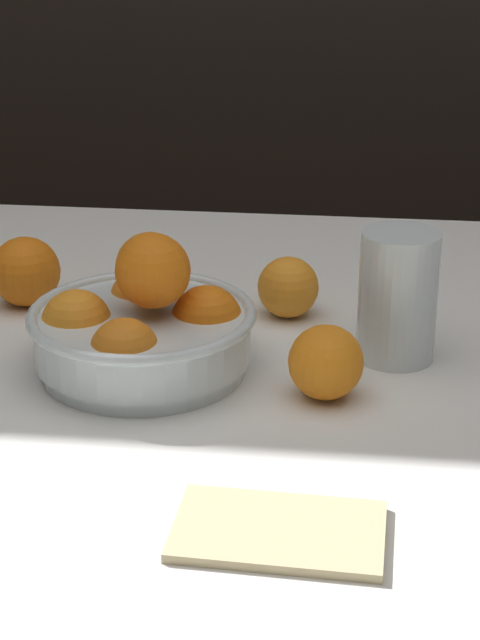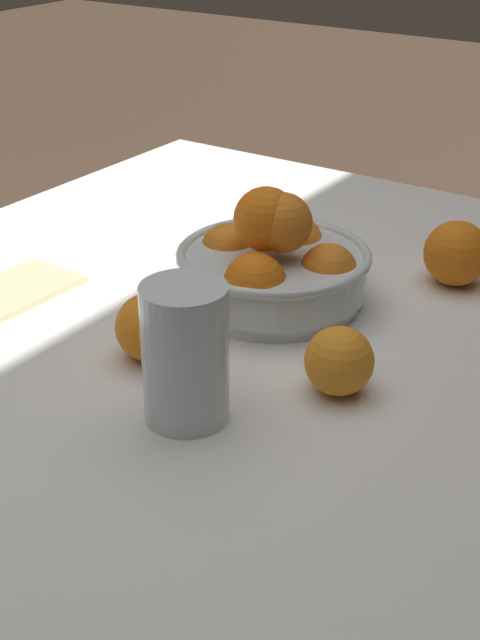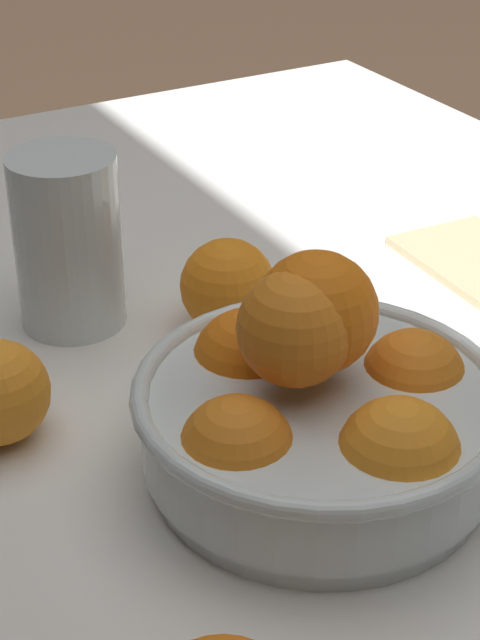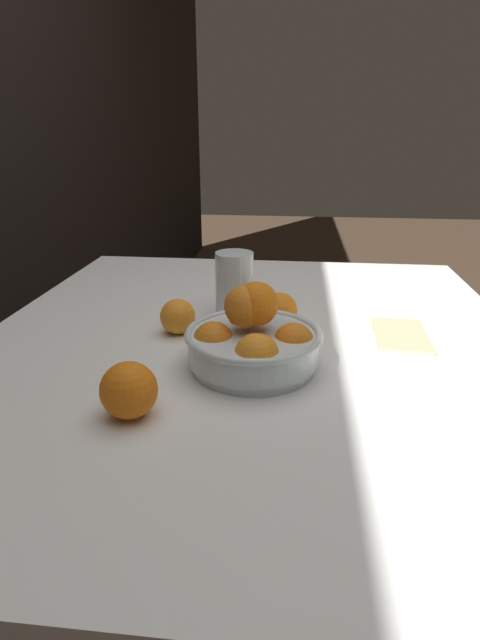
{
  "view_description": "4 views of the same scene",
  "coord_description": "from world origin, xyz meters",
  "views": [
    {
      "loc": [
        0.1,
        -1.0,
        1.24
      ],
      "look_at": [
        -0.02,
        -0.01,
        0.82
      ],
      "focal_mm": 60.0,
      "sensor_mm": 36.0,
      "label": 1
    },
    {
      "loc": [
        0.71,
        0.5,
        1.24
      ],
      "look_at": [
        0.01,
        0.02,
        0.8
      ],
      "focal_mm": 50.0,
      "sensor_mm": 36.0,
      "label": 2
    },
    {
      "loc": [
        -0.57,
        0.29,
        1.19
      ],
      "look_at": [
        -0.0,
        -0.02,
        0.81
      ],
      "focal_mm": 60.0,
      "sensor_mm": 36.0,
      "label": 3
    },
    {
      "loc": [
        -0.9,
        -0.08,
        1.15
      ],
      "look_at": [
        -0.01,
        0.02,
        0.8
      ],
      "focal_mm": 28.0,
      "sensor_mm": 36.0,
      "label": 4
    }
  ],
  "objects": [
    {
      "name": "juice_glass",
      "position": [
        0.14,
        0.05,
        0.82
      ],
      "size": [
        0.08,
        0.08,
        0.14
      ],
      "color": "#F4A314",
      "rests_on": "dining_table"
    },
    {
      "name": "dining_table",
      "position": [
        0.0,
        0.0,
        0.68
      ],
      "size": [
        1.24,
        1.08,
        0.76
      ],
      "color": "white",
      "rests_on": "ground_plane"
    },
    {
      "name": "orange_loose_near_bowl",
      "position": [
        0.07,
        -0.05,
        0.79
      ],
      "size": [
        0.07,
        0.07,
        0.07
      ],
      "primitive_type": "sphere",
      "color": "orange",
      "rests_on": "dining_table"
    },
    {
      "name": "fruit_bowl",
      "position": [
        -0.12,
        -0.01,
        0.81
      ],
      "size": [
        0.23,
        0.23,
        0.15
      ],
      "color": "silver",
      "rests_on": "dining_table"
    }
  ]
}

